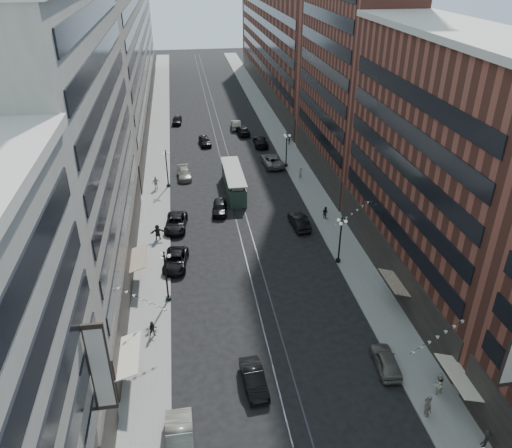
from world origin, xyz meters
TOP-DOWN VIEW (x-y plane):
  - ground at (0.00, 60.00)m, footprint 220.00×220.00m
  - sidewalk_west at (-11.00, 70.00)m, footprint 4.00×180.00m
  - sidewalk_east at (11.00, 70.00)m, footprint 4.00×180.00m
  - rail_west at (-0.70, 70.00)m, footprint 0.12×180.00m
  - rail_east at (0.70, 70.00)m, footprint 0.12×180.00m
  - building_west_mid at (-17.00, 33.00)m, footprint 8.00×36.00m
  - building_west_far at (-17.00, 96.00)m, footprint 8.00×90.00m
  - building_east_mid at (17.00, 28.00)m, footprint 8.00×30.00m
  - building_east_tower at (17.00, 56.00)m, footprint 8.00×26.00m
  - building_east_far at (17.00, 105.00)m, footprint 8.00×72.00m
  - lamppost_sw_far at (-9.20, 28.00)m, footprint 1.03×1.14m
  - lamppost_sw_mid at (-9.20, 55.00)m, footprint 1.03×1.14m
  - lamppost_se_far at (9.20, 32.00)m, footprint 1.03×1.14m
  - lamppost_se_mid at (9.20, 60.00)m, footprint 1.03×1.14m
  - streetcar at (0.00, 52.21)m, footprint 2.49×11.24m
  - car_1 at (-8.40, 10.89)m, footprint 1.95×5.39m
  - car_2 at (-8.40, 34.06)m, footprint 3.11×5.53m
  - car_4 at (8.40, 16.24)m, footprint 2.15×4.51m
  - car_5 at (-2.56, 15.94)m, footprint 1.92×4.65m
  - pedestrian_2 at (-10.51, 22.91)m, footprint 0.80×0.51m
  - pedestrian_3 at (12.24, 8.02)m, footprint 1.07×0.83m
  - pedestrian_4 at (9.50, 11.08)m, footprint 0.64×1.17m
  - car_7 at (-8.26, 42.55)m, footprint 3.13×5.72m
  - car_8 at (-6.80, 58.08)m, footprint 2.14×4.84m
  - car_9 at (-7.51, 85.29)m, footprint 2.15×4.53m
  - car_10 at (6.80, 40.52)m, footprint 2.02×4.97m
  - car_11 at (7.13, 60.92)m, footprint 3.19×6.35m
  - car_12 at (6.80, 70.31)m, footprint 2.49×5.66m
  - car_13 at (-2.83, 72.13)m, footprint 2.28×4.65m
  - car_14 at (3.66, 80.42)m, footprint 1.85×4.90m
  - pedestrian_5 at (-10.40, 39.94)m, footprint 1.83×0.79m
  - pedestrian_6 at (-10.90, 54.33)m, footprint 1.21×0.82m
  - pedestrian_7 at (10.54, 42.10)m, footprint 0.81×0.86m
  - pedestrian_8 at (10.27, 54.76)m, footprint 0.78×0.75m
  - pedestrian_9 at (11.81, 69.71)m, footprint 1.04×0.63m
  - car_extra_0 at (-2.58, 45.89)m, footprint 2.37×4.72m
  - car_extra_1 at (4.50, 76.80)m, footprint 2.52×5.24m
  - pedestrian_extra_0 at (11.22, 12.97)m, footprint 1.05×0.77m

SIDE VIEW (x-z plane):
  - ground at x=0.00m, z-range 0.00..0.00m
  - rail_west at x=-0.70m, z-range 0.00..0.02m
  - rail_east at x=0.70m, z-range 0.00..0.02m
  - sidewalk_west at x=-11.00m, z-range 0.00..0.15m
  - sidewalk_east at x=11.00m, z-range 0.00..0.15m
  - car_8 at x=-6.80m, z-range 0.00..1.38m
  - car_2 at x=-8.40m, z-range 0.00..1.46m
  - car_4 at x=8.40m, z-range 0.00..1.49m
  - car_9 at x=-7.51m, z-range 0.00..1.49m
  - car_5 at x=-2.56m, z-range 0.00..1.50m
  - car_7 at x=-8.26m, z-range 0.00..1.52m
  - car_13 at x=-2.83m, z-range 0.00..1.53m
  - car_extra_0 at x=-2.58m, z-range 0.00..1.54m
  - car_14 at x=3.66m, z-range 0.00..1.60m
  - car_10 at x=6.80m, z-range 0.00..1.60m
  - car_12 at x=6.80m, z-range 0.00..1.62m
  - car_11 at x=7.13m, z-range 0.00..1.73m
  - car_extra_1 at x=4.50m, z-range 0.00..1.73m
  - car_1 at x=-8.40m, z-range 0.00..1.77m
  - pedestrian_9 at x=11.81m, z-range 0.15..1.65m
  - pedestrian_3 at x=12.24m, z-range 0.15..1.68m
  - pedestrian_2 at x=-10.51m, z-range 0.15..1.69m
  - pedestrian_7 at x=10.54m, z-range 0.15..1.73m
  - pedestrian_8 at x=10.27m, z-range 0.15..1.95m
  - pedestrian_6 at x=-10.90m, z-range 0.15..2.04m
  - pedestrian_4 at x=9.50m, z-range 0.15..2.06m
  - pedestrian_5 at x=-10.40m, z-range 0.15..2.06m
  - pedestrian_extra_0 at x=11.22m, z-range 0.15..2.09m
  - streetcar at x=0.00m, z-range -0.12..2.99m
  - lamppost_sw_far at x=-9.20m, z-range 0.34..5.86m
  - lamppost_sw_mid at x=-9.20m, z-range 0.34..5.86m
  - lamppost_se_far at x=9.20m, z-range 0.34..5.86m
  - lamppost_se_mid at x=9.20m, z-range 0.34..5.86m
  - building_east_mid at x=17.00m, z-range 0.00..24.00m
  - building_east_far at x=17.00m, z-range 0.00..24.00m
  - building_west_far at x=-17.00m, z-range 0.00..26.00m
  - building_west_mid at x=-17.00m, z-range 0.00..28.00m
  - building_east_tower at x=17.00m, z-range 0.00..42.00m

